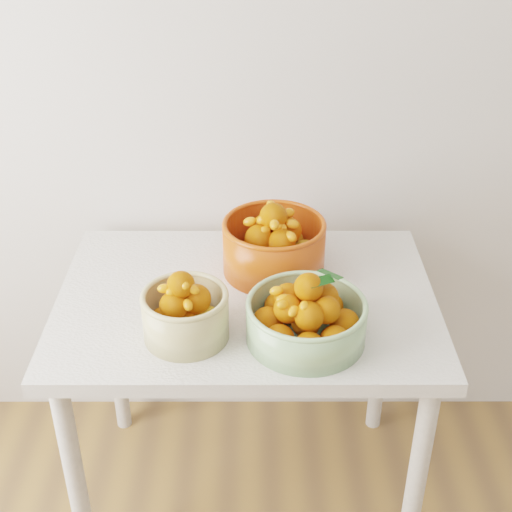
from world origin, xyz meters
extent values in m
cube|color=silver|center=(0.00, 2.00, 1.35)|extent=(4.00, 0.04, 2.70)
cube|color=silver|center=(-0.28, 1.60, 0.73)|extent=(1.00, 0.70, 0.04)
cylinder|color=silver|center=(-0.72, 1.31, 0.35)|extent=(0.05, 0.05, 0.71)
cylinder|color=silver|center=(0.16, 1.31, 0.35)|extent=(0.05, 0.05, 0.71)
cylinder|color=silver|center=(-0.72, 1.89, 0.35)|extent=(0.05, 0.05, 0.71)
cylinder|color=silver|center=(0.16, 1.89, 0.35)|extent=(0.05, 0.05, 0.71)
cylinder|color=tan|center=(-0.43, 1.43, 0.81)|extent=(0.22, 0.22, 0.12)
torus|color=tan|center=(-0.43, 1.43, 0.87)|extent=(0.23, 0.23, 0.01)
sphere|color=#D1660C|center=(-0.37, 1.43, 0.80)|extent=(0.07, 0.07, 0.07)
sphere|color=#D75709|center=(-0.43, 1.48, 0.80)|extent=(0.07, 0.07, 0.07)
sphere|color=#D75709|center=(-0.48, 1.43, 0.80)|extent=(0.07, 0.07, 0.07)
sphere|color=#D75709|center=(-0.43, 1.38, 0.80)|extent=(0.07, 0.07, 0.07)
sphere|color=#D75709|center=(-0.43, 1.43, 0.80)|extent=(0.07, 0.07, 0.07)
sphere|color=#D75709|center=(-0.40, 1.44, 0.85)|extent=(0.07, 0.07, 0.07)
sphere|color=#D75709|center=(-0.45, 1.41, 0.85)|extent=(0.07, 0.07, 0.07)
sphere|color=#D75709|center=(-0.43, 1.43, 0.90)|extent=(0.07, 0.07, 0.07)
ellipsoid|color=orange|center=(-0.42, 1.39, 0.87)|extent=(0.03, 0.04, 0.03)
ellipsoid|color=orange|center=(-0.47, 1.42, 0.89)|extent=(0.03, 0.03, 0.03)
ellipsoid|color=orange|center=(-0.45, 1.42, 0.89)|extent=(0.04, 0.03, 0.03)
ellipsoid|color=orange|center=(-0.43, 1.43, 0.91)|extent=(0.04, 0.04, 0.03)
ellipsoid|color=orange|center=(-0.41, 1.42, 0.89)|extent=(0.04, 0.04, 0.04)
ellipsoid|color=orange|center=(-0.42, 1.42, 0.91)|extent=(0.03, 0.04, 0.03)
cylinder|color=#92BB84|center=(-0.14, 1.42, 0.80)|extent=(0.29, 0.29, 0.10)
torus|color=#92BB84|center=(-0.14, 1.42, 0.85)|extent=(0.29, 0.29, 0.01)
sphere|color=#D75709|center=(-0.05, 1.41, 0.80)|extent=(0.07, 0.07, 0.07)
sphere|color=#D75709|center=(-0.08, 1.48, 0.80)|extent=(0.07, 0.07, 0.07)
sphere|color=#D75709|center=(-0.13, 1.51, 0.80)|extent=(0.07, 0.07, 0.07)
sphere|color=#D75709|center=(-0.20, 1.48, 0.80)|extent=(0.07, 0.07, 0.07)
sphere|color=#D75709|center=(-0.23, 1.42, 0.80)|extent=(0.08, 0.08, 0.08)
sphere|color=#D75709|center=(-0.20, 1.35, 0.80)|extent=(0.07, 0.07, 0.07)
sphere|color=#D75709|center=(-0.14, 1.32, 0.80)|extent=(0.07, 0.07, 0.07)
sphere|color=#D75709|center=(-0.08, 1.35, 0.80)|extent=(0.07, 0.07, 0.07)
sphere|color=#D75709|center=(-0.14, 1.42, 0.80)|extent=(0.07, 0.07, 0.07)
sphere|color=#D75709|center=(-0.10, 1.44, 0.85)|extent=(0.07, 0.07, 0.07)
sphere|color=#D75709|center=(-0.14, 1.47, 0.85)|extent=(0.07, 0.07, 0.07)
sphere|color=#D75709|center=(-0.18, 1.44, 0.85)|extent=(0.07, 0.07, 0.07)
sphere|color=#D75709|center=(-0.18, 1.39, 0.85)|extent=(0.07, 0.07, 0.07)
sphere|color=#D75709|center=(-0.14, 1.37, 0.85)|extent=(0.07, 0.07, 0.07)
sphere|color=#D75709|center=(-0.10, 1.39, 0.85)|extent=(0.07, 0.07, 0.07)
sphere|color=#D75709|center=(-0.14, 1.41, 0.90)|extent=(0.07, 0.07, 0.07)
ellipsoid|color=orange|center=(-0.15, 1.42, 0.88)|extent=(0.04, 0.03, 0.03)
ellipsoid|color=orange|center=(-0.11, 1.43, 0.89)|extent=(0.04, 0.04, 0.03)
ellipsoid|color=orange|center=(-0.13, 1.44, 0.89)|extent=(0.04, 0.04, 0.03)
ellipsoid|color=orange|center=(-0.20, 1.38, 0.88)|extent=(0.05, 0.04, 0.04)
ellipsoid|color=orange|center=(-0.14, 1.43, 0.87)|extent=(0.04, 0.04, 0.04)
ellipsoid|color=orange|center=(-0.20, 1.40, 0.88)|extent=(0.04, 0.04, 0.03)
ellipsoid|color=orange|center=(-0.14, 1.40, 0.91)|extent=(0.03, 0.04, 0.03)
ellipsoid|color=orange|center=(-0.15, 1.37, 0.88)|extent=(0.03, 0.04, 0.03)
ellipsoid|color=orange|center=(-0.14, 1.42, 0.88)|extent=(0.04, 0.04, 0.03)
ellipsoid|color=orange|center=(-0.12, 1.42, 0.89)|extent=(0.04, 0.02, 0.03)
ellipsoid|color=orange|center=(-0.21, 1.42, 0.89)|extent=(0.04, 0.02, 0.03)
ellipsoid|color=orange|center=(-0.17, 1.36, 0.87)|extent=(0.04, 0.04, 0.03)
ellipsoid|color=orange|center=(-0.13, 1.42, 0.88)|extent=(0.04, 0.03, 0.03)
ellipsoid|color=orange|center=(-0.19, 1.39, 0.87)|extent=(0.04, 0.04, 0.04)
ellipsoid|color=orange|center=(-0.14, 1.42, 0.89)|extent=(0.03, 0.04, 0.03)
cylinder|color=red|center=(-0.21, 1.73, 0.82)|extent=(0.30, 0.30, 0.15)
torus|color=red|center=(-0.21, 1.73, 0.90)|extent=(0.30, 0.30, 0.01)
sphere|color=#D1660C|center=(-0.12, 1.73, 0.80)|extent=(0.08, 0.08, 0.08)
sphere|color=#D1660C|center=(-0.16, 1.80, 0.80)|extent=(0.08, 0.08, 0.08)
sphere|color=#D75709|center=(-0.25, 1.80, 0.80)|extent=(0.08, 0.08, 0.08)
sphere|color=#D75709|center=(-0.29, 1.72, 0.80)|extent=(0.08, 0.08, 0.08)
sphere|color=#D75709|center=(-0.25, 1.66, 0.80)|extent=(0.08, 0.08, 0.08)
sphere|color=#D75709|center=(-0.17, 1.65, 0.80)|extent=(0.08, 0.08, 0.08)
sphere|color=#D75709|center=(-0.21, 1.73, 0.80)|extent=(0.08, 0.08, 0.08)
sphere|color=#D75709|center=(-0.17, 1.75, 0.86)|extent=(0.07, 0.07, 0.07)
sphere|color=#D75709|center=(-0.23, 1.77, 0.86)|extent=(0.08, 0.08, 0.08)
sphere|color=#D75709|center=(-0.25, 1.70, 0.86)|extent=(0.08, 0.08, 0.08)
sphere|color=#D75709|center=(-0.19, 1.68, 0.86)|extent=(0.07, 0.07, 0.07)
sphere|color=#D75709|center=(-0.21, 1.73, 0.92)|extent=(0.08, 0.08, 0.08)
ellipsoid|color=orange|center=(-0.17, 1.76, 0.89)|extent=(0.05, 0.05, 0.03)
ellipsoid|color=orange|center=(-0.17, 1.67, 0.89)|extent=(0.05, 0.05, 0.04)
ellipsoid|color=orange|center=(-0.16, 1.72, 0.90)|extent=(0.04, 0.04, 0.04)
ellipsoid|color=orange|center=(-0.24, 1.72, 0.91)|extent=(0.05, 0.04, 0.05)
ellipsoid|color=orange|center=(-0.21, 1.73, 0.92)|extent=(0.05, 0.05, 0.03)
ellipsoid|color=orange|center=(-0.22, 1.73, 0.89)|extent=(0.05, 0.04, 0.03)
ellipsoid|color=orange|center=(-0.21, 1.67, 0.93)|extent=(0.03, 0.04, 0.03)
ellipsoid|color=orange|center=(-0.20, 1.71, 0.90)|extent=(0.05, 0.05, 0.03)
ellipsoid|color=orange|center=(-0.19, 1.71, 0.89)|extent=(0.05, 0.05, 0.03)
ellipsoid|color=orange|center=(-0.22, 1.78, 0.92)|extent=(0.03, 0.04, 0.03)
ellipsoid|color=orange|center=(-0.27, 1.74, 0.90)|extent=(0.05, 0.04, 0.04)
ellipsoid|color=orange|center=(-0.24, 1.70, 0.89)|extent=(0.05, 0.05, 0.03)
ellipsoid|color=orange|center=(-0.17, 1.77, 0.91)|extent=(0.05, 0.05, 0.04)
camera|label=1|loc=(-0.26, 0.05, 1.82)|focal=50.00mm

